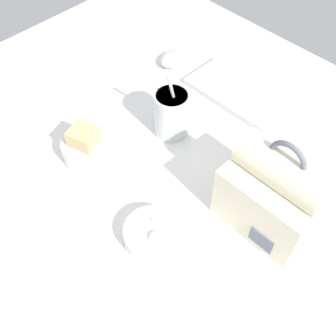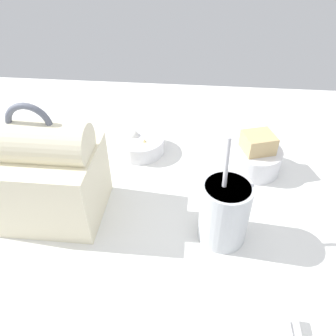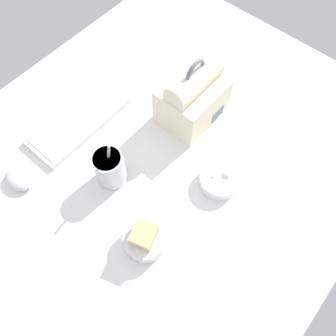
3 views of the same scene
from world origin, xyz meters
TOP-DOWN VIEW (x-y plane):
  - desk_surface at (0.00, 0.00)cm, footprint 140.00×110.00cm
  - keyboard at (-3.86, 26.46)cm, footprint 31.69×13.69cm
  - lunch_bag at (20.60, 2.40)cm, footprint 18.49×14.74cm
  - soup_cup at (-10.10, 5.52)cm, footprint 8.13×8.13cm
  - bento_bowl_sandwich at (-17.59, -13.64)cm, footprint 10.93×10.93cm
  - bento_bowl_snacks at (7.79, -17.78)cm, footprint 11.09×11.09cm
  - computer_mouse at (-27.55, 24.17)cm, footprint 6.52×8.88cm

SIDE VIEW (x-z plane):
  - desk_surface at x=0.00cm, z-range 0.00..2.00cm
  - keyboard at x=-3.86cm, z-range 1.97..4.07cm
  - computer_mouse at x=-27.55cm, z-range 2.00..5.34cm
  - bento_bowl_snacks at x=7.79cm, z-range 1.58..6.41cm
  - bento_bowl_sandwich at x=-17.59cm, z-range 0.89..9.61cm
  - soup_cup at x=-10.10cm, z-range -1.52..17.31cm
  - lunch_bag at x=20.60cm, z-range -0.60..21.59cm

